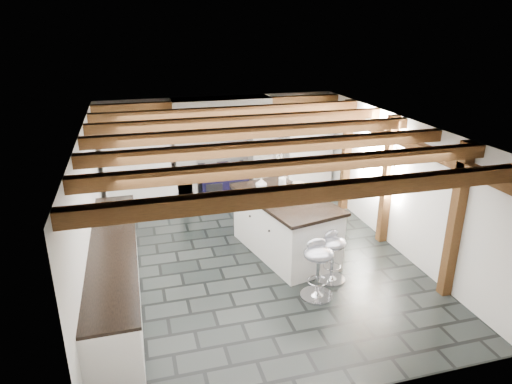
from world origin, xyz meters
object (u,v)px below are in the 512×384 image
object	(u,v)px
kitchen_island	(285,225)
bar_stool_near	(332,251)
bar_stool_far	(318,263)
range_cooker	(223,184)

from	to	relation	value
kitchen_island	bar_stool_near	bearing A→B (deg)	-81.96
kitchen_island	bar_stool_near	size ratio (longest dim) A/B	2.76
kitchen_island	bar_stool_far	xyz separation A→B (m)	(0.01, -1.41, 0.03)
range_cooker	bar_stool_near	distance (m)	3.62
bar_stool_far	range_cooker	bearing A→B (deg)	95.00
bar_stool_near	bar_stool_far	bearing A→B (deg)	-161.07
bar_stool_far	kitchen_island	bearing A→B (deg)	87.00
kitchen_island	bar_stool_far	world-z (taller)	kitchen_island
range_cooker	kitchen_island	distance (m)	2.51
bar_stool_near	bar_stool_far	xyz separation A→B (m)	(-0.39, -0.36, 0.05)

